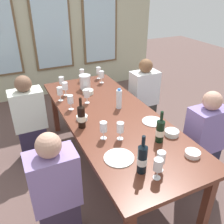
{
  "coord_description": "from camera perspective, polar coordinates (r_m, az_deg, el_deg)",
  "views": [
    {
      "loc": [
        -0.99,
        -2.11,
        2.05
      ],
      "look_at": [
        0.0,
        -0.02,
        0.79
      ],
      "focal_mm": 39.26,
      "sensor_mm": 36.0,
      "label": 1
    }
  ],
  "objects": [
    {
      "name": "ground_plane",
      "position": [
        3.1,
        -0.16,
        -12.76
      ],
      "size": [
        12.0,
        12.0,
        0.0
      ],
      "primitive_type": "plane",
      "color": "brown"
    },
    {
      "name": "back_wall_with_windows",
      "position": [
        4.81,
        -14.24,
        20.63
      ],
      "size": [
        4.16,
        0.1,
        2.9
      ],
      "color": "#B8B898",
      "rests_on": "ground"
    },
    {
      "name": "dining_table",
      "position": [
        2.7,
        -0.18,
        -2.0
      ],
      "size": [
        0.96,
        2.44,
        0.74
      ],
      "color": "brown",
      "rests_on": "ground"
    },
    {
      "name": "white_plate_0",
      "position": [
        2.58,
        9.44,
        -2.19
      ],
      "size": [
        0.22,
        0.22,
        0.01
      ],
      "primitive_type": "cylinder",
      "color": "white",
      "rests_on": "dining_table"
    },
    {
      "name": "white_plate_1",
      "position": [
        2.06,
        1.62,
        -10.6
      ],
      "size": [
        0.25,
        0.25,
        0.01
      ],
      "primitive_type": "cylinder",
      "color": "white",
      "rests_on": "dining_table"
    },
    {
      "name": "metal_pitcher",
      "position": [
        3.32,
        -6.36,
        7.0
      ],
      "size": [
        0.16,
        0.16,
        0.19
      ],
      "color": "silver",
      "rests_on": "dining_table"
    },
    {
      "name": "wine_bottle_0",
      "position": [
        1.88,
        7.05,
        -10.68
      ],
      "size": [
        0.08,
        0.08,
        0.33
      ],
      "color": "black",
      "rests_on": "dining_table"
    },
    {
      "name": "wine_bottle_1",
      "position": [
        2.24,
        11.15,
        -4.22
      ],
      "size": [
        0.08,
        0.08,
        0.31
      ],
      "color": "black",
      "rests_on": "dining_table"
    },
    {
      "name": "wine_bottle_2",
      "position": [
        2.42,
        -7.14,
        -0.99
      ],
      "size": [
        0.08,
        0.08,
        0.32
      ],
      "color": "black",
      "rests_on": "dining_table"
    },
    {
      "name": "tasting_bowl_0",
      "position": [
        3.18,
        -5.61,
        4.68
      ],
      "size": [
        0.14,
        0.14,
        0.05
      ],
      "primitive_type": "cylinder",
      "color": "white",
      "rests_on": "dining_table"
    },
    {
      "name": "tasting_bowl_1",
      "position": [
        2.6,
        -6.98,
        -1.33
      ],
      "size": [
        0.12,
        0.12,
        0.05
      ],
      "primitive_type": "cylinder",
      "color": "white",
      "rests_on": "dining_table"
    },
    {
      "name": "tasting_bowl_2",
      "position": [
        2.4,
        13.76,
        -4.74
      ],
      "size": [
        0.13,
        0.13,
        0.05
      ],
      "primitive_type": "cylinder",
      "color": "white",
      "rests_on": "dining_table"
    },
    {
      "name": "tasting_bowl_3",
      "position": [
        2.19,
        18.25,
        -9.19
      ],
      "size": [
        0.13,
        0.13,
        0.04
      ],
      "primitive_type": "cylinder",
      "color": "white",
      "rests_on": "dining_table"
    },
    {
      "name": "water_bottle",
      "position": [
        2.78,
        1.64,
        3.05
      ],
      "size": [
        0.06,
        0.06,
        0.24
      ],
      "color": "white",
      "rests_on": "dining_table"
    },
    {
      "name": "wine_glass_0",
      "position": [
        2.9,
        -5.91,
        4.28
      ],
      "size": [
        0.07,
        0.07,
        0.17
      ],
      "color": "white",
      "rests_on": "dining_table"
    },
    {
      "name": "wine_glass_1",
      "position": [
        3.66,
        -3.17,
        9.6
      ],
      "size": [
        0.07,
        0.07,
        0.17
      ],
      "color": "white",
      "rests_on": "dining_table"
    },
    {
      "name": "wine_glass_2",
      "position": [
        2.24,
        -2.01,
        -3.66
      ],
      "size": [
        0.07,
        0.07,
        0.17
      ],
      "color": "white",
      "rests_on": "dining_table"
    },
    {
      "name": "wine_glass_3",
      "position": [
        3.34,
        -11.66,
        7.09
      ],
      "size": [
        0.07,
        0.07,
        0.17
      ],
      "color": "white",
      "rests_on": "dining_table"
    },
    {
      "name": "wine_glass_4",
      "position": [
        3.49,
        -2.43,
        8.61
      ],
      "size": [
        0.07,
        0.07,
        0.17
      ],
      "color": "white",
      "rests_on": "dining_table"
    },
    {
      "name": "wine_glass_5",
      "position": [
        2.78,
        -9.68,
        2.85
      ],
      "size": [
        0.07,
        0.07,
        0.17
      ],
      "color": "white",
      "rests_on": "dining_table"
    },
    {
      "name": "wine_glass_6",
      "position": [
        3.01,
        -12.05,
        4.73
      ],
      "size": [
        0.07,
        0.07,
        0.17
      ],
      "color": "white",
      "rests_on": "dining_table"
    },
    {
      "name": "wine_glass_7",
      "position": [
        1.92,
        11.33,
        -10.39
      ],
      "size": [
        0.07,
        0.07,
        0.17
      ],
      "color": "white",
      "rests_on": "dining_table"
    },
    {
      "name": "wine_glass_8",
      "position": [
        3.15,
        -10.86,
        5.88
      ],
      "size": [
        0.07,
        0.07,
        0.17
      ],
      "color": "white",
      "rests_on": "dining_table"
    },
    {
      "name": "wine_glass_9",
      "position": [
        1.84,
        10.68,
        -12.09
      ],
      "size": [
        0.07,
        0.07,
        0.17
      ],
      "color": "white",
      "rests_on": "dining_table"
    },
    {
      "name": "wine_glass_10",
      "position": [
        3.59,
        -7.02,
        9.04
      ],
      "size": [
        0.07,
        0.07,
        0.17
      ],
      "color": "white",
      "rests_on": "dining_table"
    },
    {
      "name": "wine_glass_11",
      "position": [
        2.23,
        1.95,
        -3.69
      ],
      "size": [
        0.07,
        0.07,
        0.17
      ],
      "color": "white",
      "rests_on": "dining_table"
    },
    {
      "name": "seated_person_0",
      "position": [
        2.12,
        -12.93,
        -18.29
      ],
      "size": [
        0.38,
        0.24,
        1.11
      ],
      "color": "#392C44",
      "rests_on": "ground"
    },
    {
      "name": "seated_person_1",
      "position": [
        2.79,
        20.49,
        -6.6
      ],
      "size": [
        0.38,
        0.24,
        1.11
      ],
      "color": "#24243B",
      "rests_on": "ground"
    },
    {
      "name": "seated_person_2",
      "position": [
        3.14,
        -18.55,
        -2.07
      ],
      "size": [
        0.38,
        0.24,
        1.11
      ],
      "color": "#2D2640",
      "rests_on": "ground"
    },
    {
      "name": "seated_person_3",
      "position": [
        3.58,
        7.36,
        3.13
      ],
      "size": [
        0.38,
        0.24,
        1.11
      ],
      "color": "#30302C",
      "rests_on": "ground"
    }
  ]
}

